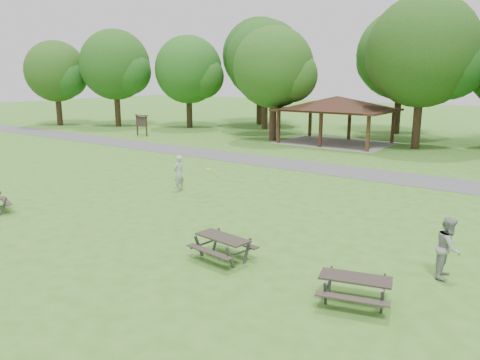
% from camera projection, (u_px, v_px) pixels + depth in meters
% --- Properties ---
extents(ground, '(160.00, 160.00, 0.00)m').
position_uv_depth(ground, '(150.00, 233.00, 16.41)').
color(ground, '#3A7220').
rests_on(ground, ground).
extents(asphalt_path, '(120.00, 3.20, 0.02)m').
position_uv_depth(asphalt_path, '(326.00, 169.00, 27.47)').
color(asphalt_path, '#4C4C4F').
rests_on(asphalt_path, ground).
extents(pavilion, '(8.60, 7.01, 3.76)m').
position_uv_depth(pavilion, '(337.00, 105.00, 36.98)').
color(pavilion, '#361D13').
rests_on(pavilion, ground).
extents(notice_board, '(1.60, 0.30, 1.88)m').
position_uv_depth(notice_board, '(142.00, 121.00, 41.77)').
color(notice_board, '#351E13').
rests_on(notice_board, ground).
extents(tree_row_a, '(7.56, 7.20, 9.97)m').
position_uv_depth(tree_row_a, '(116.00, 67.00, 48.40)').
color(tree_row_a, black).
rests_on(tree_row_a, ground).
extents(tree_row_b, '(7.14, 6.80, 9.28)m').
position_uv_depth(tree_row_b, '(189.00, 72.00, 47.28)').
color(tree_row_b, black).
rests_on(tree_row_b, ground).
extents(tree_row_c, '(8.19, 7.80, 10.67)m').
position_uv_depth(tree_row_c, '(266.00, 63.00, 45.84)').
color(tree_row_c, '#322016').
rests_on(tree_row_c, ground).
extents(tree_row_d, '(6.93, 6.60, 9.27)m').
position_uv_depth(tree_row_d, '(275.00, 70.00, 38.03)').
color(tree_row_d, '#311E15').
rests_on(tree_row_d, ground).
extents(tree_row_e, '(8.40, 8.00, 11.02)m').
position_uv_depth(tree_row_e, '(424.00, 55.00, 33.48)').
color(tree_row_e, black).
rests_on(tree_row_e, ground).
extents(tree_deep_a, '(8.40, 8.00, 11.38)m').
position_uv_depth(tree_deep_a, '(261.00, 58.00, 50.19)').
color(tree_deep_a, black).
rests_on(tree_deep_a, ground).
extents(tree_deep_b, '(8.40, 8.00, 11.13)m').
position_uv_depth(tree_deep_b, '(403.00, 58.00, 42.07)').
color(tree_deep_b, black).
rests_on(tree_deep_b, ground).
extents(tree_flank_left, '(6.72, 6.40, 8.93)m').
position_uv_depth(tree_flank_left, '(57.00, 73.00, 49.60)').
color(tree_flank_left, black).
rests_on(tree_flank_left, ground).
extents(picnic_table_middle, '(1.87, 1.58, 0.75)m').
position_uv_depth(picnic_table_middle, '(223.00, 242.00, 13.93)').
color(picnic_table_middle, '#2A241F').
rests_on(picnic_table_middle, ground).
extents(picnic_table_far, '(1.98, 1.75, 0.73)m').
position_uv_depth(picnic_table_far, '(355.00, 284.00, 11.21)').
color(picnic_table_far, black).
rests_on(picnic_table_far, ground).
extents(frisbee_in_flight, '(0.27, 0.27, 0.02)m').
position_uv_depth(frisbee_in_flight, '(208.00, 169.00, 20.35)').
color(frisbee_in_flight, yellow).
rests_on(frisbee_in_flight, ground).
extents(frisbee_thrower, '(0.43, 0.64, 1.71)m').
position_uv_depth(frisbee_thrower, '(179.00, 173.00, 22.17)').
color(frisbee_thrower, '#AAAAAD').
rests_on(frisbee_thrower, ground).
extents(frisbee_catcher, '(0.69, 0.86, 1.71)m').
position_uv_depth(frisbee_catcher, '(448.00, 248.00, 12.65)').
color(frisbee_catcher, gray).
rests_on(frisbee_catcher, ground).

